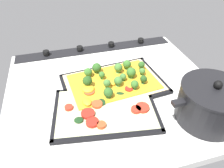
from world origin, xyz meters
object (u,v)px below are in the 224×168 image
baking_tray_front (113,84)px  cooking_pot (211,103)px  veggie_pizza_back (106,109)px  baking_tray_back (105,110)px  broccoli_pizza (113,81)px

baking_tray_front → cooking_pot: cooking_pot is taller
baking_tray_front → veggie_pizza_back: (6.10, 12.39, 0.76)cm
veggie_pizza_back → cooking_pot: bearing=159.9°
baking_tray_back → cooking_pot: 32.12cm
broccoli_pizza → baking_tray_back: broccoli_pizza is taller
baking_tray_front → broccoli_pizza: (-0.01, -0.11, 1.71)cm
baking_tray_back → veggie_pizza_back: (-0.08, 0.05, 0.75)cm
baking_tray_back → veggie_pizza_back: size_ratio=1.08×
baking_tray_front → veggie_pizza_back: size_ratio=1.16×
broccoli_pizza → cooking_pot: 33.35cm
baking_tray_back → cooking_pot: size_ratio=1.37×
veggie_pizza_back → cooking_pot: size_ratio=1.26×
baking_tray_back → broccoli_pizza: bearing=-116.4°
broccoli_pizza → baking_tray_back: 14.01cm
baking_tray_back → cooking_pot: bearing=159.8°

